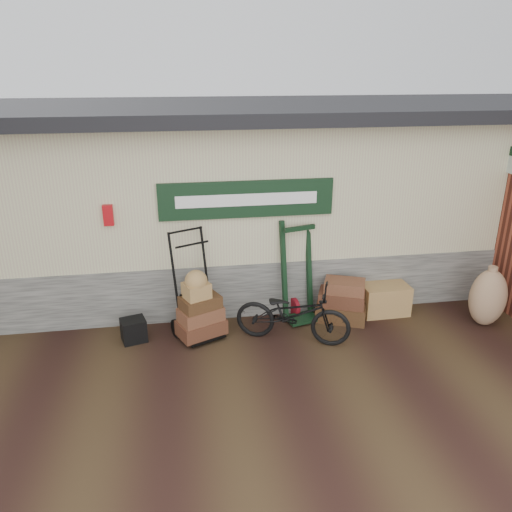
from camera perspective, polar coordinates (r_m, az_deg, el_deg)
The scene contains 9 objects.
ground at distance 7.32m, azimuth 2.52°, elevation -10.29°, with size 80.00×80.00×0.00m, color black.
station_building at distance 9.22m, azimuth -0.77°, elevation 7.27°, with size 14.40×4.10×3.20m.
porter_trolley at distance 7.34m, azimuth -7.11°, elevation -3.18°, with size 0.82×0.61×1.63m, color black, non-canonical shape.
green_barrow at distance 7.79m, azimuth 4.85°, elevation -1.75°, with size 0.58×0.49×1.60m, color black, non-canonical shape.
suitcase_stack at distance 8.00m, azimuth 9.76°, elevation -4.94°, with size 0.77×0.48×0.68m, color #3D2813, non-canonical shape.
wicker_hamper at distance 8.40m, azimuth 14.41°, elevation -4.75°, with size 0.75×0.49×0.49m, color brown.
black_trunk at distance 7.59m, azimuth -13.81°, elevation -8.23°, with size 0.34×0.30×0.34m, color black.
bicycle at distance 7.25m, azimuth 4.23°, elevation -6.24°, with size 1.68×0.59×0.98m, color black.
burlap_sack_left at distance 8.47m, azimuth 24.97°, elevation -4.34°, with size 0.57×0.48×0.92m, color #916C4E.
Camera 1 is at (-1.30, -6.12, 3.80)m, focal length 35.00 mm.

